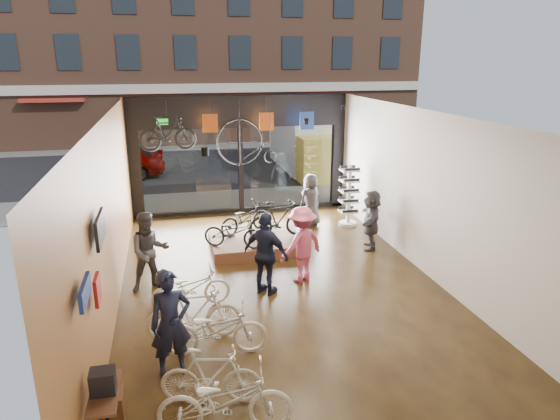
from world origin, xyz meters
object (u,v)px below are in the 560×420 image
object	(u,v)px
box_truck	(312,142)
display_bike_mid	(279,219)
floor_bike_0	(225,401)
customer_0	(171,323)
display_bike_left	(234,232)
floor_bike_4	(191,288)
customer_3	(302,244)
display_bike_right	(245,218)
customer_4	(311,200)
floor_bike_1	(211,376)
floor_bike_2	(216,330)
display_platform	(256,244)
hung_bike	(168,134)
customer_1	(149,252)
penny_farthing	(250,143)
sunglasses_rack	(349,196)
customer_2	(266,254)
street_car	(111,161)
customer_5	(371,220)
floor_bike_3	(194,313)

from	to	relation	value
box_truck	display_bike_mid	distance (m)	9.27
floor_bike_0	customer_0	size ratio (longest dim) A/B	1.02
display_bike_left	floor_bike_4	bearing A→B (deg)	176.95
customer_3	display_bike_right	bearing A→B (deg)	-98.72
customer_3	customer_4	bearing A→B (deg)	-135.70
floor_bike_1	floor_bike_2	world-z (taller)	floor_bike_2
floor_bike_0	floor_bike_1	distance (m)	0.66
display_platform	hung_bike	world-z (taller)	hung_bike
display_bike_right	customer_1	bearing A→B (deg)	106.05
display_bike_mid	display_bike_right	world-z (taller)	display_bike_mid
penny_farthing	customer_0	bearing A→B (deg)	-109.04
floor_bike_0	sunglasses_rack	xyz separation A→B (m)	(4.71, 7.99, 0.44)
sunglasses_rack	customer_2	bearing A→B (deg)	-140.42
street_car	floor_bike_1	size ratio (longest dim) A/B	2.93
customer_5	sunglasses_rack	world-z (taller)	sunglasses_rack
display_platform	sunglasses_rack	size ratio (longest dim) A/B	1.30
floor_bike_4	display_bike_left	world-z (taller)	display_bike_left
display_bike_left	sunglasses_rack	world-z (taller)	sunglasses_rack
display_bike_right	customer_3	xyz separation A→B (m)	(0.87, -2.70, 0.16)
display_platform	customer_2	size ratio (longest dim) A/B	1.31
street_car	display_bike_mid	world-z (taller)	street_car
floor_bike_3	display_bike_left	bearing A→B (deg)	-16.57
floor_bike_0	display_platform	size ratio (longest dim) A/B	0.77
floor_bike_0	customer_3	xyz separation A→B (m)	(2.28, 4.46, 0.40)
customer_4	penny_farthing	xyz separation A→B (m)	(-1.74, 0.56, 1.69)
display_bike_left	customer_3	bearing A→B (deg)	-117.62
customer_1	customer_5	bearing A→B (deg)	1.27
floor_bike_2	customer_0	size ratio (longest dim) A/B	0.98
customer_2	sunglasses_rack	distance (m)	5.21
display_bike_left	customer_5	world-z (taller)	customer_5
customer_3	street_car	bearing A→B (deg)	-92.69
customer_3	customer_5	bearing A→B (deg)	-172.59
floor_bike_2	customer_2	xyz separation A→B (m)	(1.30, 2.09, 0.45)
floor_bike_4	sunglasses_rack	world-z (taller)	sunglasses_rack
customer_0	sunglasses_rack	distance (m)	8.42
penny_farthing	customer_5	bearing A→B (deg)	-44.37
floor_bike_1	floor_bike_3	size ratio (longest dim) A/B	0.88
floor_bike_2	penny_farthing	world-z (taller)	penny_farthing
customer_1	customer_5	size ratio (longest dim) A/B	1.11
customer_2	sunglasses_rack	size ratio (longest dim) A/B	0.99
street_car	hung_bike	distance (m)	8.44
customer_1	penny_farthing	world-z (taller)	penny_farthing
floor_bike_1	customer_0	distance (m)	1.12
floor_bike_2	display_bike_left	world-z (taller)	display_bike_left
floor_bike_3	penny_farthing	size ratio (longest dim) A/B	1.00
sunglasses_rack	hung_bike	xyz separation A→B (m)	(-5.22, 0.39, 2.00)
display_bike_right	penny_farthing	xyz separation A→B (m)	(0.43, 1.61, 1.78)
floor_bike_1	display_bike_right	distance (m)	6.70
floor_bike_1	customer_1	distance (m)	4.25
floor_bike_2	customer_4	bearing A→B (deg)	-22.16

